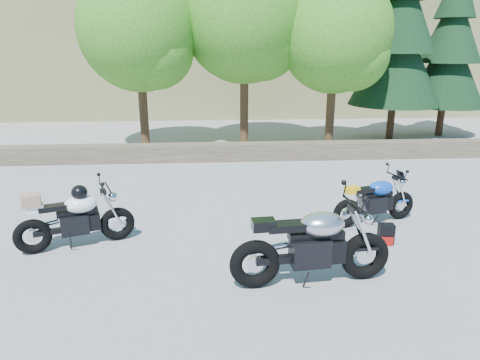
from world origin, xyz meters
name	(u,v)px	position (x,y,z in m)	size (l,w,h in m)	color
ground	(233,238)	(0.00, 0.00, 0.00)	(90.00, 90.00, 0.00)	gray
stone_wall	(223,152)	(0.00, 5.50, 0.25)	(22.00, 0.55, 0.50)	#433C2D
tree_decid_left	(142,33)	(-2.39, 7.14, 3.63)	(3.67, 3.67, 5.62)	#382314
tree_decid_mid	(248,21)	(0.91, 7.54, 4.04)	(4.08, 4.08, 6.24)	#382314
tree_decid_right	(339,38)	(3.71, 6.94, 3.50)	(3.54, 3.54, 5.41)	#382314
conifer_near	(400,34)	(6.20, 8.20, 3.68)	(3.17, 3.17, 7.06)	#382314
conifer_far	(450,46)	(8.40, 8.80, 3.27)	(2.82, 2.82, 6.27)	#382314
silver_bike	(313,246)	(1.03, -1.57, 0.56)	(2.30, 0.73, 1.16)	black
white_bike	(74,217)	(-2.61, -0.15, 0.52)	(1.85, 0.84, 1.06)	black
blue_bike	(375,201)	(2.72, 0.49, 0.44)	(1.75, 0.72, 0.90)	black
backpack	(386,234)	(2.58, -0.40, 0.17)	(0.27, 0.24, 0.34)	black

